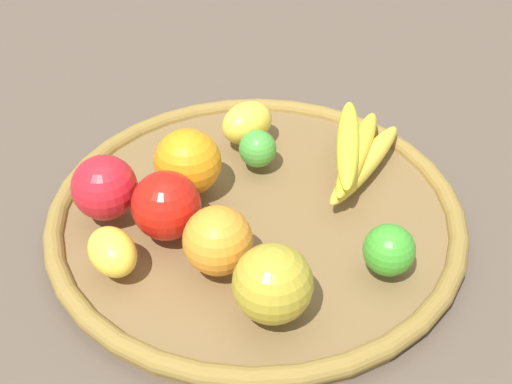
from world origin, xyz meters
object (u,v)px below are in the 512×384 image
lime_1 (258,149)px  lemon_0 (112,252)px  banana_bunch (357,153)px  orange_1 (218,241)px  orange_0 (188,162)px  lemon_1 (247,123)px  apple_2 (105,188)px  apple_1 (273,284)px  apple_0 (166,205)px  lime_0 (389,250)px

lime_1 → lemon_0: (0.10, 0.20, 0.00)m
banana_bunch → orange_1: (0.12, 0.19, 0.01)m
orange_0 → orange_1: bearing=119.4°
lime_1 → lemon_1: bearing=-63.4°
apple_2 → lemon_0: apple_2 is taller
orange_1 → banana_bunch: bearing=-121.9°
apple_2 → lime_1: apple_2 is taller
apple_2 → apple_1: bearing=153.5°
banana_bunch → apple_1: size_ratio=2.35×
orange_0 → apple_0: bearing=89.4°
orange_1 → apple_0: 0.07m
lemon_0 → lime_0: bearing=-167.9°
apple_1 → lemon_1: size_ratio=1.10×
lemon_1 → apple_0: 0.19m
lemon_1 → lemon_0: (0.08, 0.25, -0.00)m
apple_1 → lemon_0: apple_1 is taller
apple_0 → orange_0: bearing=-90.6°
orange_0 → lime_1: size_ratio=1.69×
apple_2 → lemon_1: (-0.12, -0.17, -0.01)m
lime_1 → orange_0: bearing=43.4°
banana_bunch → lime_0: size_ratio=3.40×
orange_1 → apple_0: size_ratio=0.95×
lemon_0 → apple_0: (-0.04, -0.06, 0.01)m
banana_bunch → apple_1: bearing=77.4°
apple_2 → orange_1: (-0.14, 0.05, -0.00)m
lime_0 → orange_0: bearing=-19.6°
orange_0 → lemon_0: bearing=75.0°
apple_1 → apple_0: (0.13, -0.09, -0.00)m
lime_0 → orange_1: size_ratio=0.75×
banana_bunch → orange_0: bearing=22.4°
lime_0 → apple_2: (0.30, -0.02, 0.01)m
apple_1 → lemon_0: (0.16, -0.02, -0.01)m
banana_bunch → apple_0: (0.18, 0.15, 0.01)m
apple_1 → orange_1: size_ratio=1.08×
banana_bunch → lime_0: lime_0 is taller
apple_1 → orange_0: same height
orange_1 → lime_0: bearing=-169.0°
lime_1 → apple_0: (0.07, 0.14, 0.01)m
orange_0 → lemon_1: 0.12m
lemon_1 → apple_0: (0.04, 0.18, 0.01)m
apple_2 → apple_0: (-0.07, 0.02, 0.00)m
lemon_0 → orange_1: (-0.10, -0.03, 0.01)m
lime_0 → apple_2: bearing=-4.0°
lemon_1 → orange_1: bearing=95.5°
apple_1 → lime_1: apple_1 is taller
apple_1 → apple_2: (0.20, -0.10, -0.00)m
orange_1 → lemon_1: bearing=-84.5°
apple_1 → apple_2: 0.23m
orange_0 → lemon_1: bearing=-111.5°
apple_1 → orange_1: bearing=-36.6°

